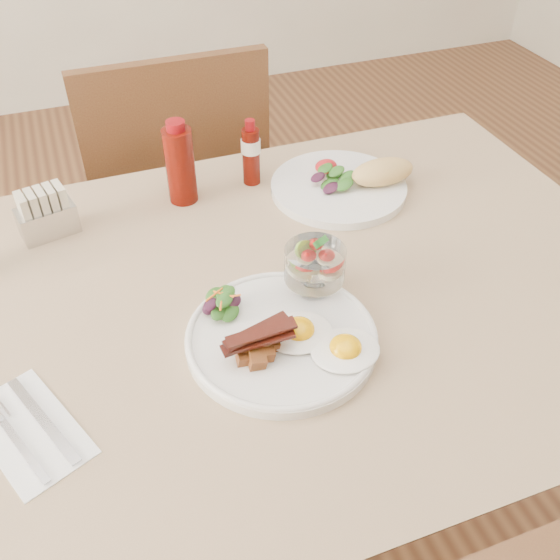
{
  "coord_description": "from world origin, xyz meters",
  "views": [
    {
      "loc": [
        -0.22,
        -0.7,
        1.42
      ],
      "look_at": [
        0.02,
        -0.05,
        0.82
      ],
      "focal_mm": 40.0,
      "sensor_mm": 36.0,
      "label": 1
    }
  ],
  "objects_px": {
    "table": "(259,334)",
    "sugar_caddy": "(46,215)",
    "main_plate": "(281,338)",
    "chair_far": "(177,198)",
    "second_plate": "(349,182)",
    "hot_sauce_bottle": "(251,153)",
    "ketchup_bottle": "(180,164)",
    "fruit_cup": "(315,264)"
  },
  "relations": [
    {
      "from": "fruit_cup",
      "to": "hot_sauce_bottle",
      "type": "relative_size",
      "value": 0.71
    },
    {
      "from": "ketchup_bottle",
      "to": "fruit_cup",
      "type": "bearing_deg",
      "value": -70.07
    },
    {
      "from": "chair_far",
      "to": "fruit_cup",
      "type": "relative_size",
      "value": 9.87
    },
    {
      "from": "main_plate",
      "to": "fruit_cup",
      "type": "height_order",
      "value": "fruit_cup"
    },
    {
      "from": "chair_far",
      "to": "second_plate",
      "type": "relative_size",
      "value": 3.31
    },
    {
      "from": "table",
      "to": "hot_sauce_bottle",
      "type": "height_order",
      "value": "hot_sauce_bottle"
    },
    {
      "from": "second_plate",
      "to": "fruit_cup",
      "type": "bearing_deg",
      "value": -124.93
    },
    {
      "from": "chair_far",
      "to": "second_plate",
      "type": "xyz_separation_m",
      "value": [
        0.27,
        -0.44,
        0.25
      ]
    },
    {
      "from": "hot_sauce_bottle",
      "to": "sugar_caddy",
      "type": "relative_size",
      "value": 1.25
    },
    {
      "from": "ketchup_bottle",
      "to": "hot_sauce_bottle",
      "type": "relative_size",
      "value": 1.21
    },
    {
      "from": "table",
      "to": "sugar_caddy",
      "type": "xyz_separation_m",
      "value": [
        -0.29,
        0.29,
        0.13
      ]
    },
    {
      "from": "fruit_cup",
      "to": "ketchup_bottle",
      "type": "relative_size",
      "value": 0.58
    },
    {
      "from": "chair_far",
      "to": "main_plate",
      "type": "xyz_separation_m",
      "value": [
        0.0,
        -0.77,
        0.24
      ]
    },
    {
      "from": "fruit_cup",
      "to": "sugar_caddy",
      "type": "relative_size",
      "value": 0.88
    },
    {
      "from": "ketchup_bottle",
      "to": "sugar_caddy",
      "type": "height_order",
      "value": "ketchup_bottle"
    },
    {
      "from": "table",
      "to": "main_plate",
      "type": "height_order",
      "value": "main_plate"
    },
    {
      "from": "table",
      "to": "hot_sauce_bottle",
      "type": "relative_size",
      "value": 9.95
    },
    {
      "from": "table",
      "to": "chair_far",
      "type": "distance_m",
      "value": 0.68
    },
    {
      "from": "hot_sauce_bottle",
      "to": "main_plate",
      "type": "bearing_deg",
      "value": -102.72
    },
    {
      "from": "main_plate",
      "to": "ketchup_bottle",
      "type": "distance_m",
      "value": 0.43
    },
    {
      "from": "sugar_caddy",
      "to": "table",
      "type": "bearing_deg",
      "value": -57.23
    },
    {
      "from": "main_plate",
      "to": "ketchup_bottle",
      "type": "relative_size",
      "value": 1.72
    },
    {
      "from": "table",
      "to": "ketchup_bottle",
      "type": "bearing_deg",
      "value": 98.03
    },
    {
      "from": "chair_far",
      "to": "main_plate",
      "type": "bearing_deg",
      "value": -89.97
    },
    {
      "from": "sugar_caddy",
      "to": "fruit_cup",
      "type": "bearing_deg",
      "value": -53.55
    },
    {
      "from": "ketchup_bottle",
      "to": "main_plate",
      "type": "bearing_deg",
      "value": -83.98
    },
    {
      "from": "fruit_cup",
      "to": "chair_far",
      "type": "bearing_deg",
      "value": 96.65
    },
    {
      "from": "main_plate",
      "to": "fruit_cup",
      "type": "xyz_separation_m",
      "value": [
        0.08,
        0.07,
        0.06
      ]
    },
    {
      "from": "main_plate",
      "to": "table",
      "type": "bearing_deg",
      "value": 90.24
    },
    {
      "from": "second_plate",
      "to": "sugar_caddy",
      "type": "bearing_deg",
      "value": 174.17
    },
    {
      "from": "second_plate",
      "to": "hot_sauce_bottle",
      "type": "distance_m",
      "value": 0.2
    },
    {
      "from": "main_plate",
      "to": "second_plate",
      "type": "relative_size",
      "value": 1.0
    },
    {
      "from": "ketchup_bottle",
      "to": "sugar_caddy",
      "type": "distance_m",
      "value": 0.25
    },
    {
      "from": "fruit_cup",
      "to": "ketchup_bottle",
      "type": "distance_m",
      "value": 0.37
    },
    {
      "from": "main_plate",
      "to": "sugar_caddy",
      "type": "bearing_deg",
      "value": 126.66
    },
    {
      "from": "table",
      "to": "sugar_caddy",
      "type": "relative_size",
      "value": 12.4
    },
    {
      "from": "second_plate",
      "to": "ketchup_bottle",
      "type": "distance_m",
      "value": 0.33
    },
    {
      "from": "table",
      "to": "hot_sauce_bottle",
      "type": "bearing_deg",
      "value": 73.14
    },
    {
      "from": "main_plate",
      "to": "second_plate",
      "type": "height_order",
      "value": "second_plate"
    },
    {
      "from": "table",
      "to": "chair_far",
      "type": "height_order",
      "value": "chair_far"
    },
    {
      "from": "main_plate",
      "to": "hot_sauce_bottle",
      "type": "bearing_deg",
      "value": 77.28
    },
    {
      "from": "fruit_cup",
      "to": "hot_sauce_bottle",
      "type": "xyz_separation_m",
      "value": [
        0.02,
        0.36,
        -0.0
      ]
    }
  ]
}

